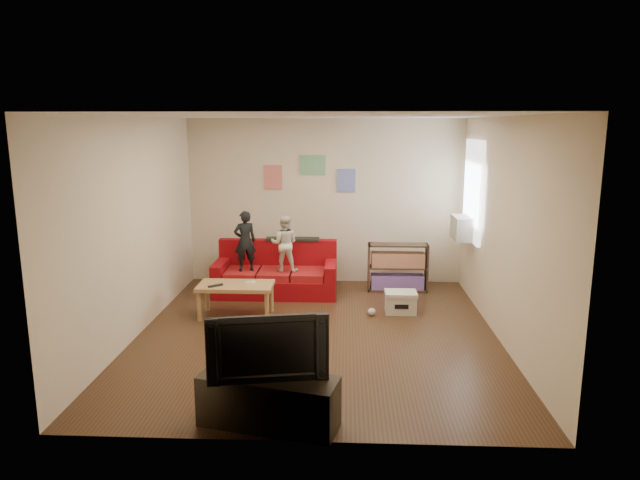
{
  "coord_description": "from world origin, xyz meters",
  "views": [
    {
      "loc": [
        0.36,
        -6.82,
        2.61
      ],
      "look_at": [
        0.0,
        0.8,
        1.05
      ],
      "focal_mm": 32.0,
      "sensor_mm": 36.0,
      "label": 1
    }
  ],
  "objects_px": {
    "sofa": "(276,276)",
    "bookshelf": "(398,270)",
    "television": "(267,345)",
    "coffee_table": "(236,289)",
    "tv_stand": "(269,401)",
    "child_b": "(284,244)",
    "file_box": "(401,302)",
    "child_a": "(245,241)"
  },
  "relations": [
    {
      "from": "file_box",
      "to": "television",
      "type": "xyz_separation_m",
      "value": [
        -1.44,
        -3.13,
        0.6
      ]
    },
    {
      "from": "child_b",
      "to": "file_box",
      "type": "distance_m",
      "value": 1.97
    },
    {
      "from": "sofa",
      "to": "tv_stand",
      "type": "height_order",
      "value": "sofa"
    },
    {
      "from": "child_b",
      "to": "tv_stand",
      "type": "height_order",
      "value": "child_b"
    },
    {
      "from": "tv_stand",
      "to": "television",
      "type": "relative_size",
      "value": 1.18
    },
    {
      "from": "sofa",
      "to": "bookshelf",
      "type": "relative_size",
      "value": 2.0
    },
    {
      "from": "coffee_table",
      "to": "file_box",
      "type": "height_order",
      "value": "coffee_table"
    },
    {
      "from": "child_b",
      "to": "television",
      "type": "height_order",
      "value": "child_b"
    },
    {
      "from": "coffee_table",
      "to": "bookshelf",
      "type": "xyz_separation_m",
      "value": [
        2.33,
        1.36,
        -0.06
      ]
    },
    {
      "from": "child_a",
      "to": "bookshelf",
      "type": "height_order",
      "value": "child_a"
    },
    {
      "from": "child_a",
      "to": "tv_stand",
      "type": "height_order",
      "value": "child_a"
    },
    {
      "from": "bookshelf",
      "to": "file_box",
      "type": "relative_size",
      "value": 2.13
    },
    {
      "from": "sofa",
      "to": "bookshelf",
      "type": "distance_m",
      "value": 1.92
    },
    {
      "from": "child_b",
      "to": "tv_stand",
      "type": "xyz_separation_m",
      "value": [
        0.27,
        -3.85,
        -0.6
      ]
    },
    {
      "from": "coffee_table",
      "to": "television",
      "type": "relative_size",
      "value": 0.99
    },
    {
      "from": "television",
      "to": "child_b",
      "type": "bearing_deg",
      "value": 83.74
    },
    {
      "from": "child_b",
      "to": "file_box",
      "type": "xyz_separation_m",
      "value": [
        1.71,
        -0.72,
        -0.67
      ]
    },
    {
      "from": "bookshelf",
      "to": "child_a",
      "type": "bearing_deg",
      "value": -170.6
    },
    {
      "from": "child_b",
      "to": "bookshelf",
      "type": "distance_m",
      "value": 1.87
    },
    {
      "from": "child_b",
      "to": "bookshelf",
      "type": "relative_size",
      "value": 0.92
    },
    {
      "from": "sofa",
      "to": "tv_stand",
      "type": "xyz_separation_m",
      "value": [
        0.42,
        -4.01,
        -0.05
      ]
    },
    {
      "from": "bookshelf",
      "to": "television",
      "type": "bearing_deg",
      "value": -109.32
    },
    {
      "from": "sofa",
      "to": "tv_stand",
      "type": "relative_size",
      "value": 1.54
    },
    {
      "from": "tv_stand",
      "to": "television",
      "type": "distance_m",
      "value": 0.53
    },
    {
      "from": "sofa",
      "to": "child_b",
      "type": "height_order",
      "value": "child_b"
    },
    {
      "from": "bookshelf",
      "to": "tv_stand",
      "type": "xyz_separation_m",
      "value": [
        -1.49,
        -4.24,
        -0.11
      ]
    },
    {
      "from": "sofa",
      "to": "bookshelf",
      "type": "bearing_deg",
      "value": 6.77
    },
    {
      "from": "child_b",
      "to": "television",
      "type": "xyz_separation_m",
      "value": [
        0.27,
        -3.85,
        -0.07
      ]
    },
    {
      "from": "child_b",
      "to": "television",
      "type": "relative_size",
      "value": 0.84
    },
    {
      "from": "coffee_table",
      "to": "tv_stand",
      "type": "relative_size",
      "value": 0.84
    },
    {
      "from": "sofa",
      "to": "tv_stand",
      "type": "bearing_deg",
      "value": -84.02
    },
    {
      "from": "television",
      "to": "coffee_table",
      "type": "bearing_deg",
      "value": 95.99
    },
    {
      "from": "sofa",
      "to": "coffee_table",
      "type": "height_order",
      "value": "sofa"
    },
    {
      "from": "bookshelf",
      "to": "tv_stand",
      "type": "distance_m",
      "value": 4.5
    },
    {
      "from": "sofa",
      "to": "television",
      "type": "xyz_separation_m",
      "value": [
        0.42,
        -4.01,
        0.48
      ]
    },
    {
      "from": "file_box",
      "to": "tv_stand",
      "type": "height_order",
      "value": "tv_stand"
    },
    {
      "from": "child_b",
      "to": "coffee_table",
      "type": "xyz_separation_m",
      "value": [
        -0.57,
        -0.97,
        -0.43
      ]
    },
    {
      "from": "coffee_table",
      "to": "file_box",
      "type": "relative_size",
      "value": 2.3
    },
    {
      "from": "sofa",
      "to": "bookshelf",
      "type": "xyz_separation_m",
      "value": [
        1.91,
        0.23,
        0.06
      ]
    },
    {
      "from": "file_box",
      "to": "child_a",
      "type": "bearing_deg",
      "value": 162.71
    },
    {
      "from": "child_a",
      "to": "coffee_table",
      "type": "xyz_separation_m",
      "value": [
        0.03,
        -0.97,
        -0.47
      ]
    },
    {
      "from": "file_box",
      "to": "tv_stand",
      "type": "bearing_deg",
      "value": -114.68
    }
  ]
}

